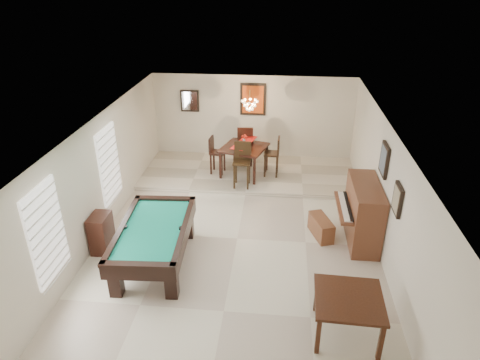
% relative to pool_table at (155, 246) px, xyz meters
% --- Properties ---
extents(ground_plane, '(6.00, 9.00, 0.02)m').
position_rel_pool_table_xyz_m(ground_plane, '(1.54, 1.01, -0.42)').
color(ground_plane, beige).
extents(wall_back, '(6.00, 0.04, 2.60)m').
position_rel_pool_table_xyz_m(wall_back, '(1.54, 5.51, 0.89)').
color(wall_back, silver).
rests_on(wall_back, ground_plane).
extents(wall_left, '(0.04, 9.00, 2.60)m').
position_rel_pool_table_xyz_m(wall_left, '(-1.46, 1.01, 0.89)').
color(wall_left, silver).
rests_on(wall_left, ground_plane).
extents(wall_right, '(0.04, 9.00, 2.60)m').
position_rel_pool_table_xyz_m(wall_right, '(4.54, 1.01, 0.89)').
color(wall_right, silver).
rests_on(wall_right, ground_plane).
extents(ceiling, '(6.00, 9.00, 0.04)m').
position_rel_pool_table_xyz_m(ceiling, '(1.54, 1.01, 2.19)').
color(ceiling, white).
rests_on(ceiling, wall_back).
extents(dining_step, '(6.00, 2.50, 0.12)m').
position_rel_pool_table_xyz_m(dining_step, '(1.54, 4.26, -0.35)').
color(dining_step, beige).
rests_on(dining_step, ground_plane).
extents(window_left_front, '(0.06, 1.00, 1.70)m').
position_rel_pool_table_xyz_m(window_left_front, '(-1.43, -1.19, 0.99)').
color(window_left_front, white).
rests_on(window_left_front, wall_left).
extents(window_left_rear, '(0.06, 1.00, 1.70)m').
position_rel_pool_table_xyz_m(window_left_rear, '(-1.43, 1.61, 0.99)').
color(window_left_rear, white).
rests_on(window_left_rear, wall_left).
extents(pool_table, '(1.46, 2.51, 0.81)m').
position_rel_pool_table_xyz_m(pool_table, '(0.00, 0.00, 0.00)').
color(pool_table, black).
rests_on(pool_table, ground_plane).
extents(square_table, '(1.11, 1.11, 0.74)m').
position_rel_pool_table_xyz_m(square_table, '(3.58, -1.53, -0.04)').
color(square_table, black).
rests_on(square_table, ground_plane).
extents(upright_piano, '(0.90, 1.60, 1.33)m').
position_rel_pool_table_xyz_m(upright_piano, '(4.08, 1.26, 0.26)').
color(upright_piano, brown).
rests_on(upright_piano, ground_plane).
extents(piano_bench, '(0.55, 0.85, 0.44)m').
position_rel_pool_table_xyz_m(piano_bench, '(3.38, 1.31, -0.19)').
color(piano_bench, brown).
rests_on(piano_bench, ground_plane).
extents(apothecary_chest, '(0.37, 0.55, 0.83)m').
position_rel_pool_table_xyz_m(apothecary_chest, '(-1.24, 0.32, 0.01)').
color(apothecary_chest, black).
rests_on(apothecary_chest, ground_plane).
extents(dining_table, '(1.42, 1.42, 0.95)m').
position_rel_pool_table_xyz_m(dining_table, '(1.41, 4.09, 0.19)').
color(dining_table, black).
rests_on(dining_table, dining_step).
extents(flower_vase, '(0.17, 0.17, 0.23)m').
position_rel_pool_table_xyz_m(flower_vase, '(1.41, 4.09, 0.78)').
color(flower_vase, '#AF1D0F').
rests_on(flower_vase, dining_table).
extents(dining_chair_south, '(0.45, 0.45, 1.20)m').
position_rel_pool_table_xyz_m(dining_chair_south, '(1.42, 3.34, 0.31)').
color(dining_chair_south, black).
rests_on(dining_chair_south, dining_step).
extents(dining_chair_north, '(0.47, 0.47, 1.20)m').
position_rel_pool_table_xyz_m(dining_chair_north, '(1.38, 4.79, 0.31)').
color(dining_chair_north, black).
rests_on(dining_chair_north, dining_step).
extents(dining_chair_west, '(0.43, 0.43, 1.06)m').
position_rel_pool_table_xyz_m(dining_chair_west, '(0.66, 4.11, 0.24)').
color(dining_chair_west, black).
rests_on(dining_chair_west, dining_step).
extents(dining_chair_east, '(0.42, 0.42, 1.11)m').
position_rel_pool_table_xyz_m(dining_chair_east, '(2.17, 4.11, 0.27)').
color(dining_chair_east, black).
rests_on(dining_chair_east, dining_step).
extents(chandelier, '(0.44, 0.44, 0.60)m').
position_rel_pool_table_xyz_m(chandelier, '(1.54, 4.21, 1.79)').
color(chandelier, '#FFE5B2').
rests_on(chandelier, ceiling).
extents(back_painting, '(0.75, 0.06, 0.95)m').
position_rel_pool_table_xyz_m(back_painting, '(1.54, 5.47, 1.49)').
color(back_painting, '#D84C14').
rests_on(back_painting, wall_back).
extents(back_mirror, '(0.55, 0.06, 0.65)m').
position_rel_pool_table_xyz_m(back_mirror, '(-0.36, 5.47, 1.39)').
color(back_mirror, white).
rests_on(back_mirror, wall_back).
extents(right_picture_upper, '(0.06, 0.55, 0.65)m').
position_rel_pool_table_xyz_m(right_picture_upper, '(4.50, 1.31, 1.49)').
color(right_picture_upper, slate).
rests_on(right_picture_upper, wall_right).
extents(right_picture_lower, '(0.06, 0.45, 0.55)m').
position_rel_pool_table_xyz_m(right_picture_lower, '(4.50, 0.01, 1.29)').
color(right_picture_lower, gray).
rests_on(right_picture_lower, wall_right).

